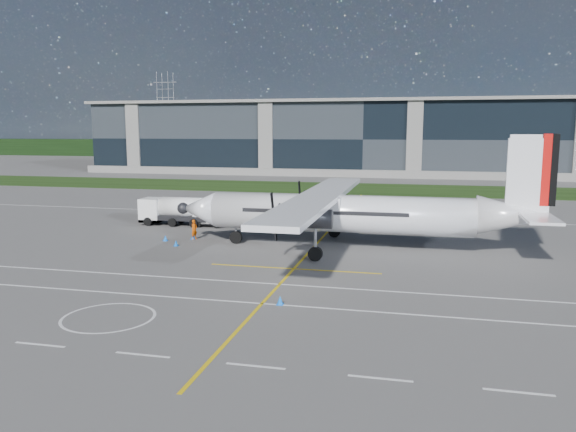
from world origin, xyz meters
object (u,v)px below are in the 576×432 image
(safety_cone_fwd, at_px, (165,238))
(safety_cone_nose_stbd, at_px, (193,237))
(safety_cone_nose_port, at_px, (176,243))
(baggage_tug, at_px, (210,216))
(ground_crew_person, at_px, (194,228))
(pylon_west, at_px, (166,114))
(safety_cone_portwing, at_px, (280,300))
(safety_cone_stbdwing, at_px, (343,216))
(fuel_tanker_truck, at_px, (171,211))
(turboprop_aircraft, at_px, (354,192))

(safety_cone_fwd, height_order, safety_cone_nose_stbd, same)
(safety_cone_nose_stbd, bearing_deg, safety_cone_nose_port, -94.96)
(baggage_tug, bearing_deg, ground_crew_person, -80.96)
(pylon_west, xyz_separation_m, baggage_tug, (71.22, -141.15, -14.01))
(pylon_west, xyz_separation_m, safety_cone_portwing, (84.01, -163.94, -14.75))
(safety_cone_stbdwing, height_order, safety_cone_nose_port, same)
(baggage_tug, bearing_deg, safety_cone_nose_port, -86.04)
(ground_crew_person, bearing_deg, safety_cone_nose_stbd, 109.64)
(fuel_tanker_truck, xyz_separation_m, ground_crew_person, (5.29, -6.60, -0.41))
(pylon_west, xyz_separation_m, safety_cone_fwd, (70.09, -148.96, -14.75))
(baggage_tug, distance_m, safety_cone_nose_stbd, 6.74)
(pylon_west, bearing_deg, baggage_tug, -63.22)
(safety_cone_stbdwing, distance_m, safety_cone_nose_stbd, 18.37)
(ground_crew_person, bearing_deg, safety_cone_stbdwing, -14.38)
(safety_cone_nose_stbd, height_order, safety_cone_portwing, same)
(fuel_tanker_truck, height_order, safety_cone_nose_stbd, fuel_tanker_truck)
(pylon_west, height_order, safety_cone_nose_port, pylon_west)
(baggage_tug, height_order, safety_cone_nose_stbd, baggage_tug)
(turboprop_aircraft, relative_size, baggage_tug, 9.25)
(ground_crew_person, bearing_deg, baggage_tug, 31.87)
(pylon_west, height_order, safety_cone_portwing, pylon_west)
(fuel_tanker_truck, bearing_deg, pylon_west, 115.38)
(safety_cone_fwd, relative_size, safety_cone_stbdwing, 1.00)
(pylon_west, relative_size, safety_cone_nose_port, 60.00)
(fuel_tanker_truck, bearing_deg, safety_cone_nose_port, -62.89)
(pylon_west, distance_m, safety_cone_stbdwing, 157.83)
(safety_cone_portwing, bearing_deg, safety_cone_nose_stbd, 126.28)
(baggage_tug, xyz_separation_m, safety_cone_fwd, (-1.14, -7.82, -0.74))
(fuel_tanker_truck, relative_size, safety_cone_nose_stbd, 14.99)
(ground_crew_person, distance_m, safety_cone_nose_stbd, 0.76)
(baggage_tug, distance_m, safety_cone_fwd, 7.94)
(ground_crew_person, bearing_deg, turboprop_aircraft, -70.60)
(ground_crew_person, bearing_deg, safety_cone_portwing, -121.19)
(ground_crew_person, xyz_separation_m, safety_cone_stbdwing, (11.06, 14.57, -0.74))
(turboprop_aircraft, relative_size, fuel_tanker_truck, 4.08)
(safety_cone_fwd, xyz_separation_m, safety_cone_nose_stbd, (2.06, 1.19, 0.00))
(fuel_tanker_truck, relative_size, baggage_tug, 2.26)
(safety_cone_stbdwing, distance_m, safety_cone_portwing, 30.73)
(safety_cone_nose_stbd, bearing_deg, baggage_tug, 97.91)
(safety_cone_fwd, relative_size, safety_cone_nose_port, 1.00)
(fuel_tanker_truck, height_order, baggage_tug, fuel_tanker_truck)
(safety_cone_stbdwing, height_order, safety_cone_nose_stbd, same)
(safety_cone_fwd, distance_m, safety_cone_portwing, 20.45)
(fuel_tanker_truck, distance_m, baggage_tug, 4.25)
(safety_cone_stbdwing, xyz_separation_m, safety_cone_nose_port, (-11.45, -17.53, 0.00))
(fuel_tanker_truck, bearing_deg, safety_cone_nose_stbd, -51.99)
(fuel_tanker_truck, relative_size, safety_cone_nose_port, 14.99)
(safety_cone_portwing, bearing_deg, pylon_west, 117.13)
(fuel_tanker_truck, xyz_separation_m, baggage_tug, (4.23, 0.04, -0.41))
(safety_cone_nose_port, distance_m, safety_cone_portwing, 17.92)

